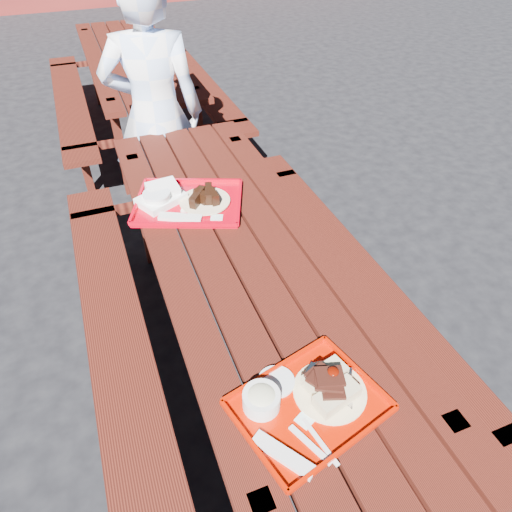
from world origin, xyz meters
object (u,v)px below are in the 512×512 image
Objects in this scene: picnic_table_far at (135,77)px; far_tray at (187,202)px; picnic_table_near at (244,280)px; person at (156,115)px; near_tray at (305,398)px.

picnic_table_far is 4.08× the size of far_tray.
far_tray is at bearing 110.17° from picnic_table_near.
person is (-0.09, 1.32, 0.25)m from picnic_table_near.
person is (0.05, 0.94, 0.04)m from far_tray.
picnic_table_near is 0.79m from near_tray.
picnic_table_near is at bearing 106.07° from person.
picnic_table_near is 0.46m from far_tray.
near_tray is 2.07m from person.
picnic_table_far is at bearing -81.10° from person.
near_tray is 1.13m from far_tray.
picnic_table_far is 5.01× the size of near_tray.
picnic_table_far is at bearing 88.68° from near_tray.
picnic_table_near is 1.34m from person.
picnic_table_near is 2.80m from picnic_table_far.
far_tray is (-0.14, 0.38, 0.21)m from picnic_table_near.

